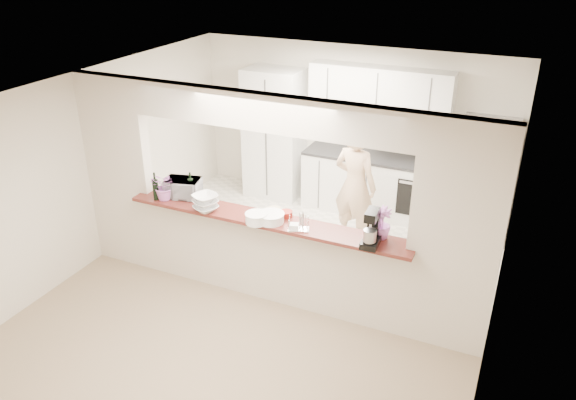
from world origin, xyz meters
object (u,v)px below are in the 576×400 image
Objects in this scene: refrigerator at (482,180)px; toaster_oven at (183,188)px; stand_mixer at (372,229)px; person at (355,186)px.

refrigerator is 4.14m from toaster_oven.
stand_mixer is at bearing -106.03° from refrigerator.
refrigerator reaches higher than stand_mixer.
refrigerator is 1.83m from person.
stand_mixer is (2.40, -0.19, 0.07)m from toaster_oven.
refrigerator is at bearing 24.91° from toaster_oven.
stand_mixer is at bearing 125.23° from person.
refrigerator is 2.93m from stand_mixer.
person is at bearing 112.40° from stand_mixer.
person reaches higher than toaster_oven.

